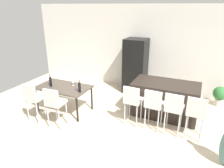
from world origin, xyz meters
TOP-DOWN VIEW (x-y plane):
  - ground_plane at (0.00, 0.00)m, footprint 10.00×10.00m
  - back_wall at (0.00, 2.63)m, footprint 10.00×0.12m
  - kitchen_island at (0.43, 0.98)m, footprint 1.73×0.95m
  - bar_chair_left at (-0.21, 0.12)m, footprint 0.42×0.42m
  - bar_chair_middle at (0.31, 0.12)m, footprint 0.42×0.42m
  - bar_chair_right at (0.78, 0.12)m, footprint 0.41×0.41m
  - bar_chair_far at (1.25, 0.12)m, footprint 0.42×0.42m
  - dining_table at (-2.21, 0.02)m, footprint 1.47×0.87m
  - dining_chair_near at (-2.54, -0.78)m, footprint 0.41×0.41m
  - dining_chair_far at (-1.87, -0.78)m, footprint 0.42×0.42m
  - wine_bottle_middle at (-2.54, -0.10)m, footprint 0.07×0.07m
  - wine_bottle_end at (-1.58, -0.11)m, footprint 0.07×0.07m
  - wine_glass_left at (-2.01, 0.21)m, footprint 0.07×0.07m
  - refrigerator at (-0.84, 2.19)m, footprint 0.72×0.68m
  - potted_plant at (1.84, 2.18)m, footprint 0.41×0.41m

SIDE VIEW (x-z plane):
  - ground_plane at x=0.00m, z-range 0.00..0.00m
  - potted_plant at x=1.84m, z-range 0.05..0.66m
  - kitchen_island at x=0.43m, z-range 0.00..0.92m
  - dining_table at x=-2.21m, z-range 0.31..1.05m
  - bar_chair_left at x=-0.21m, z-range 0.17..1.22m
  - bar_chair_middle at x=0.31m, z-range 0.17..1.22m
  - bar_chair_right at x=0.78m, z-range 0.17..1.22m
  - bar_chair_far at x=1.25m, z-range 0.17..1.22m
  - dining_chair_near at x=-2.54m, z-range 0.17..1.22m
  - dining_chair_far at x=-1.87m, z-range 0.17..1.22m
  - wine_glass_left at x=-2.01m, z-range 0.78..0.95m
  - wine_bottle_end at x=-1.58m, z-range 0.70..1.05m
  - wine_bottle_middle at x=-2.54m, z-range 0.70..1.05m
  - refrigerator at x=-0.84m, z-range 0.00..1.84m
  - back_wall at x=0.00m, z-range 0.00..2.90m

